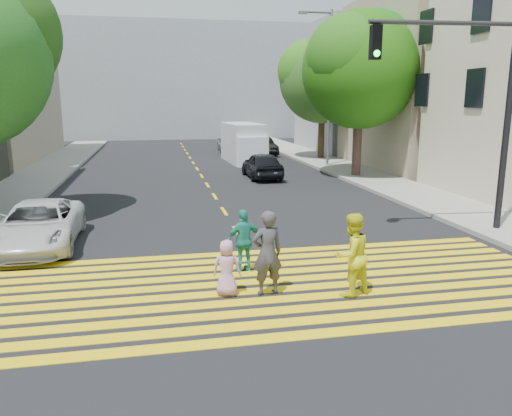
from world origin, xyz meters
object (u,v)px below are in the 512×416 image
object	(u,v)px
tree_right_far	(324,75)
pedestrian_extra	(244,241)
dark_car_near	(262,165)
traffic_signal	(471,92)
pedestrian_man	(267,253)
pedestrian_woman	(351,255)
dark_car_parked	(262,146)
tree_right_near	(361,64)
pedestrian_child	(227,268)
white_sedan	(38,225)
white_van	(244,144)
silver_car	(230,143)

from	to	relation	value
tree_right_far	pedestrian_extra	xyz separation A→B (m)	(-9.34, -21.77, -4.93)
tree_right_far	dark_car_near	xyz separation A→B (m)	(-5.84, -7.47, -5.01)
tree_right_far	dark_car_near	distance (m)	10.73
tree_right_far	traffic_signal	bearing A→B (deg)	-96.40
pedestrian_man	pedestrian_woman	world-z (taller)	pedestrian_man
tree_right_far	dark_car_parked	world-z (taller)	tree_right_far
tree_right_far	pedestrian_woman	xyz separation A→B (m)	(-7.41, -23.69, -4.81)
tree_right_near	dark_car_near	xyz separation A→B (m)	(-4.98, 0.79, -5.17)
pedestrian_child	white_sedan	size ratio (longest dim) A/B	0.27
dark_car_near	pedestrian_extra	bearing A→B (deg)	75.68
pedestrian_child	white_van	bearing A→B (deg)	-85.14
pedestrian_man	dark_car_near	world-z (taller)	pedestrian_man
pedestrian_man	dark_car_near	xyz separation A→B (m)	(3.27, 15.80, -0.22)
tree_right_near	pedestrian_woman	xyz separation A→B (m)	(-6.55, -15.42, -4.97)
pedestrian_woman	dark_car_near	distance (m)	16.29
tree_right_near	pedestrian_child	distance (m)	18.24
pedestrian_woman	dark_car_near	xyz separation A→B (m)	(1.57, 16.21, -0.20)
white_van	traffic_signal	distance (m)	19.69
tree_right_near	dark_car_parked	size ratio (longest dim) A/B	2.14
white_sedan	dark_car_near	bearing A→B (deg)	50.96
pedestrian_woman	pedestrian_child	bearing A→B (deg)	-30.76
pedestrian_child	dark_car_near	distance (m)	16.24
tree_right_near	white_van	xyz separation A→B (m)	(-4.70, 7.77, -4.65)
pedestrian_woman	white_van	size ratio (longest dim) A/B	0.32
pedestrian_man	pedestrian_extra	distance (m)	1.53
white_sedan	dark_car_parked	xyz separation A→B (m)	(11.13, 22.16, 0.04)
pedestrian_child	white_sedan	world-z (taller)	white_sedan
pedestrian_man	traffic_signal	bearing A→B (deg)	-160.30
pedestrian_child	traffic_signal	bearing A→B (deg)	-139.71
pedestrian_woman	pedestrian_child	size ratio (longest dim) A/B	1.47
pedestrian_extra	white_van	xyz separation A→B (m)	(3.78, 21.27, 0.44)
dark_car_near	traffic_signal	world-z (taller)	traffic_signal
tree_right_far	pedestrian_woman	bearing A→B (deg)	-107.37
pedestrian_extra	traffic_signal	xyz separation A→B (m)	(7.13, 2.12, 3.52)
tree_right_near	traffic_signal	xyz separation A→B (m)	(-1.34, -11.38, -1.58)
pedestrian_extra	dark_car_near	xyz separation A→B (m)	(3.50, 14.29, -0.07)
dark_car_parked	traffic_signal	world-z (taller)	traffic_signal
dark_car_near	pedestrian_woman	bearing A→B (deg)	83.92
tree_right_far	dark_car_parked	xyz separation A→B (m)	(-3.49, 3.57, -5.03)
tree_right_far	pedestrian_child	distance (m)	25.74
tree_right_near	dark_car_near	size ratio (longest dim) A/B	2.14
white_sedan	silver_car	bearing A→B (deg)	69.31
pedestrian_woman	white_van	distance (m)	23.27
white_sedan	dark_car_parked	world-z (taller)	dark_car_parked
dark_car_parked	white_van	world-z (taller)	white_van
pedestrian_child	silver_car	world-z (taller)	silver_car
pedestrian_man	tree_right_near	bearing A→B (deg)	-126.80
white_sedan	dark_car_parked	distance (m)	24.80
pedestrian_man	dark_car_parked	xyz separation A→B (m)	(5.62, 26.85, -0.24)
silver_car	white_van	xyz separation A→B (m)	(-0.19, -7.40, 0.51)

